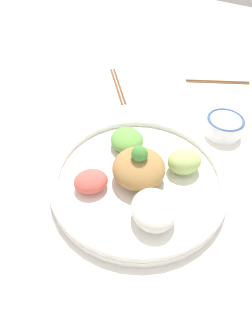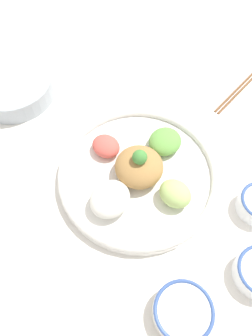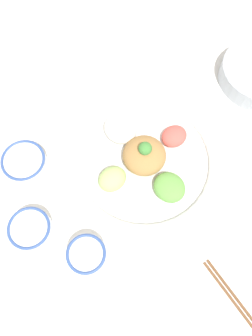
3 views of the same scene
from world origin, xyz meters
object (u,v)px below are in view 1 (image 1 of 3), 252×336
at_px(salad_platter, 139,177).
at_px(sauce_bowl_dark, 224,125).
at_px(chopsticks_pair_near, 218,81).
at_px(serving_spoon_main, 46,94).
at_px(chopsticks_pair_far, 118,85).

xyz_separation_m(salad_platter, sauce_bowl_dark, (-0.26, 0.10, 0.00)).
bearing_deg(sauce_bowl_dark, salad_platter, -20.09).
xyz_separation_m(chopsticks_pair_near, serving_spoon_main, (0.35, -0.41, -0.00)).
distance_m(sauce_bowl_dark, chopsticks_pair_far, 0.35).
distance_m(sauce_bowl_dark, serving_spoon_main, 0.52).
bearing_deg(serving_spoon_main, chopsticks_pair_far, -85.08).
bearing_deg(sauce_bowl_dark, serving_spoon_main, -76.73).
relative_size(chopsticks_pair_near, serving_spoon_main, 1.78).
bearing_deg(chopsticks_pair_near, salad_platter, 61.33).
distance_m(salad_platter, sauce_bowl_dark, 0.28).
height_order(salad_platter, chopsticks_pair_far, salad_platter).
relative_size(chopsticks_pair_far, serving_spoon_main, 1.52).
height_order(sauce_bowl_dark, chopsticks_pair_near, sauce_bowl_dark).
height_order(salad_platter, sauce_bowl_dark, salad_platter).
xyz_separation_m(salad_platter, chopsticks_pair_near, (-0.49, 0.00, -0.02)).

